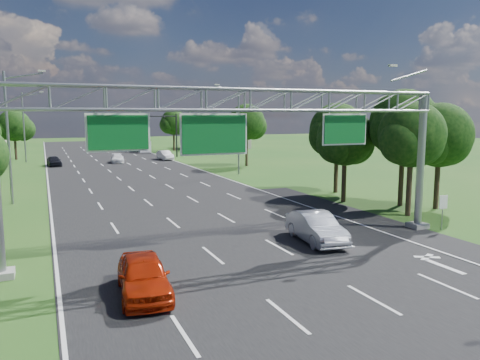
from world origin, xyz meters
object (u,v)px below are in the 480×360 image
sign_gantry (249,112)px  regulatory_sign (443,205)px  red_coupe (144,276)px  silver_sedan (316,227)px  box_truck (140,144)px  traffic_signal (155,125)px

sign_gantry → regulatory_sign: (12.07, -1.02, -5.38)m
red_coupe → regulatory_sign: bearing=15.6°
silver_sedan → box_truck: box_truck is taller
traffic_signal → red_coupe: bearing=-103.1°
regulatory_sign → red_coupe: (-18.28, -3.23, -0.73)m
regulatory_sign → traffic_signal: size_ratio=0.17×
silver_sedan → red_coupe: bearing=-151.9°
red_coupe → sign_gantry: bearing=39.9°
regulatory_sign → box_truck: (-4.40, 69.03, -0.11)m
sign_gantry → red_coupe: (-6.21, -4.25, -6.12)m
sign_gantry → regulatory_sign: 13.25m
sign_gantry → regulatory_sign: size_ratio=11.19×
sign_gantry → box_truck: size_ratio=2.97×
traffic_signal → box_truck: size_ratio=1.54×
sign_gantry → traffic_signal: 53.51m
silver_sedan → box_truck: 68.43m
regulatory_sign → traffic_signal: traffic_signal is taller
regulatory_sign → traffic_signal: 54.37m
regulatory_sign → red_coupe: 18.58m
traffic_signal → box_truck: bearing=88.0°
traffic_signal → regulatory_sign: bearing=-84.8°
sign_gantry → red_coupe: 9.70m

